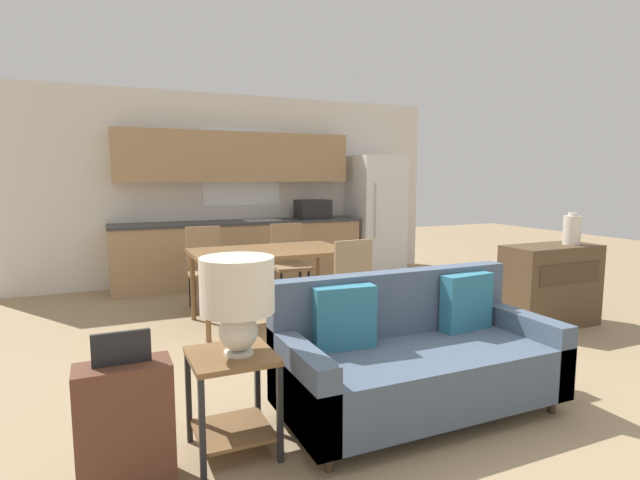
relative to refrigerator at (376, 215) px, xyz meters
name	(u,v)px	position (x,y,z in m)	size (l,w,h in m)	color
ground_plane	(412,408)	(-2.18, -4.23, -0.92)	(20.00, 20.00, 0.00)	#9E8460
wall_back	(234,188)	(-2.18, 0.40, 0.43)	(6.40, 0.07, 2.70)	silver
kitchen_counter	(241,225)	(-2.16, 0.10, -0.08)	(3.53, 0.65, 2.15)	tan
refrigerator	(376,215)	(0.00, 0.00, 0.00)	(0.74, 0.73, 1.85)	white
dining_table	(269,256)	(-2.41, -1.95, -0.22)	(1.58, 0.91, 0.77)	brown
couch	(414,358)	(-2.18, -4.24, -0.58)	(1.80, 0.80, 0.88)	#3D2D1E
side_table	(232,386)	(-3.39, -4.27, -0.54)	(0.45, 0.45, 0.57)	brown
table_lamp	(237,293)	(-3.36, -4.29, -0.02)	(0.40, 0.40, 0.53)	silver
credenza	(550,286)	(0.17, -3.24, -0.51)	(1.01, 0.46, 0.83)	brown
vase	(572,230)	(0.40, -3.27, 0.06)	(0.17, 0.17, 0.33)	beige
dining_chair_near_right	(347,284)	(-1.90, -2.72, -0.41)	(0.45, 0.45, 0.95)	#997A56
dining_chair_far_left	(205,265)	(-2.92, -1.11, -0.41)	(0.43, 0.43, 0.95)	#997A56
dining_chair_far_right	(289,259)	(-1.90, -1.17, -0.41)	(0.45, 0.45, 0.95)	#997A56
suitcase	(125,425)	(-3.95, -4.37, -0.60)	(0.45, 0.22, 0.79)	brown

